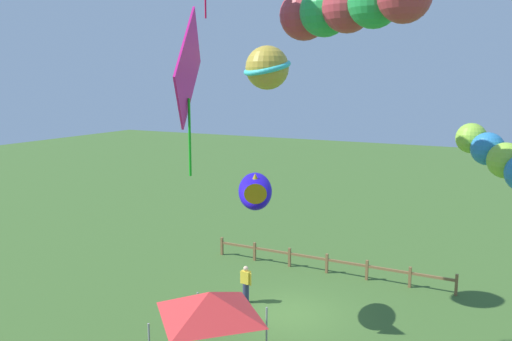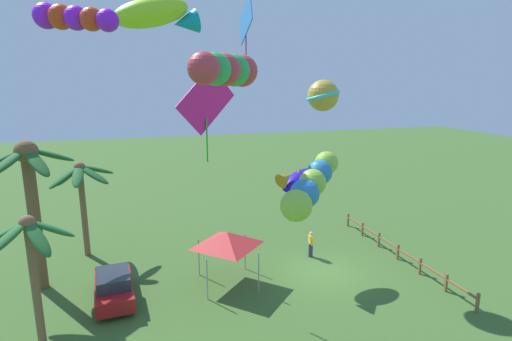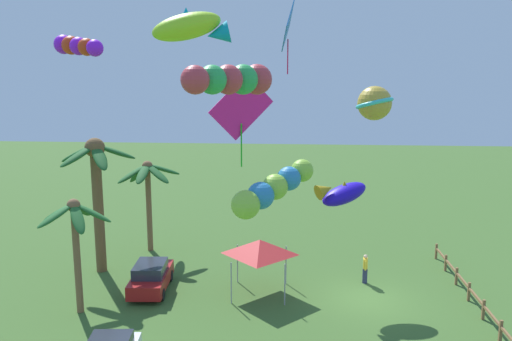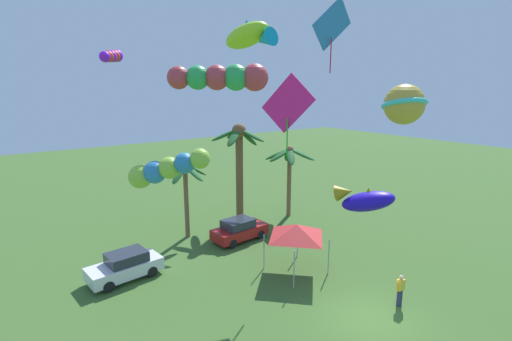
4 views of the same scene
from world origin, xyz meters
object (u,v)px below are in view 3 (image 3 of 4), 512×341
Objects in this scene: palm_tree_1 at (96,176)px; kite_tube_0 at (77,46)px; kite_fish_1 at (191,27)px; kite_tube_7 at (271,189)px; spectator_0 at (365,268)px; parked_car_0 at (151,277)px; palm_tree_0 at (148,180)px; festival_tent at (260,247)px; kite_ball_2 at (375,103)px; kite_diamond_3 at (241,108)px; kite_diamond_6 at (288,27)px; kite_fish_4 at (341,193)px; palm_tree_2 at (74,226)px; kite_tube_5 at (232,80)px.

kite_tube_0 is at bearing -159.31° from palm_tree_1.
kite_tube_7 is (-6.82, -4.00, -5.87)m from kite_fish_1.
spectator_0 is 15.23m from kite_fish_1.
palm_tree_0 is at bearing 16.53° from parked_car_0.
kite_ball_2 reaches higher than festival_tent.
kite_diamond_6 is (0.83, -2.19, 3.85)m from kite_diamond_3.
palm_tree_1 is 2.50× the size of kite_fish_4.
kite_diamond_6 is at bearing -82.33° from parked_car_0.
palm_tree_2 is 15.25m from kite_ball_2.
kite_fish_4 is at bearing -97.51° from palm_tree_1.
kite_ball_2 is at bearing -82.82° from kite_diamond_3.
festival_tent is 11.10m from kite_fish_1.
kite_fish_1 reaches higher than parked_car_0.
kite_fish_1 is 1.25× the size of kite_fish_4.
spectator_0 is 13.19m from kite_diamond_6.
kite_fish_1 is 1.55× the size of kite_ball_2.
kite_fish_4 is (0.52, -4.03, 2.73)m from festival_tent.
spectator_0 is (-4.14, -12.95, -3.81)m from palm_tree_0.
kite_diamond_3 is at bearing 92.15° from festival_tent.
palm_tree_0 is at bearing 72.27° from spectator_0.
palm_tree_2 is at bearing 110.46° from kite_diamond_3.
kite_fish_4 reaches higher than parked_car_0.
kite_ball_2 reaches higher than kite_fish_4.
kite_tube_0 is 7.26m from kite_fish_1.
parked_car_0 is 1.41× the size of festival_tent.
kite_fish_1 is 9.85m from kite_tube_7.
kite_diamond_6 is (0.79, -1.28, 10.80)m from festival_tent.
kite_tube_5 is at bearing 169.19° from festival_tent.
palm_tree_2 is 9.59m from kite_tube_0.
palm_tree_0 is 16.31m from kite_tube_7.
kite_tube_0 is 0.58× the size of kite_diamond_6.
parked_car_0 is 9.87m from kite_diamond_3.
palm_tree_1 is at bearing 82.49° from kite_fish_4.
kite_diamond_3 is at bearing -69.54° from palm_tree_2.
kite_tube_5 is 5.96m from kite_diamond_6.
kite_diamond_6 is at bearing 89.71° from kite_ball_2.
kite_tube_5 is at bearing 25.47° from kite_tube_7.
kite_ball_2 is at bearing 178.69° from spectator_0.
palm_tree_0 is at bearing 51.59° from festival_tent.
kite_fish_4 is at bearing -115.09° from palm_tree_0.
kite_tube_0 is at bearing -150.35° from palm_tree_2.
palm_tree_0 is 3.65× the size of spectator_0.
kite_fish_1 is at bearing 109.14° from festival_tent.
kite_fish_1 reaches higher than palm_tree_0.
kite_fish_1 is at bearing 30.35° from kite_tube_7.
kite_fish_1 reaches higher than kite_tube_0.
palm_tree_1 is at bearing 153.18° from palm_tree_0.
kite_tube_0 is 0.67× the size of kite_fish_4.
kite_diamond_6 reaches higher than palm_tree_0.
spectator_0 is at bearing -71.85° from palm_tree_2.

